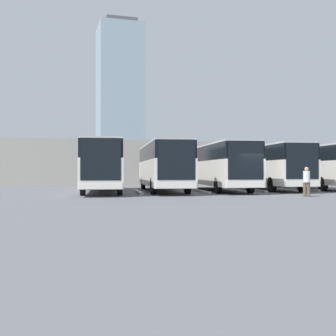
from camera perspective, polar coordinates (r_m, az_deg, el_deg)
name	(u,v)px	position (r m, az deg, el deg)	size (l,w,h in m)	color
ground_plane	(256,195)	(26.35, 11.78, -3.59)	(600.00, 600.00, 0.00)	#5B5B60
bus_0	(312,166)	(36.43, 18.92, 0.27)	(4.19, 12.56, 3.40)	silver
curb_divider_0	(302,189)	(33.74, 17.71, -2.76)	(0.24, 5.21, 0.15)	#9E9E99
bus_1	(267,166)	(33.90, 13.23, 0.31)	(4.19, 12.56, 3.40)	silver
curb_divider_1	(253,190)	(31.30, 11.43, -2.95)	(0.24, 5.21, 0.15)	#9E9E99
bus_2	(219,165)	(31.44, 6.93, 0.36)	(4.19, 12.56, 3.40)	silver
curb_divider_2	(201,191)	(28.98, 4.43, -3.16)	(0.24, 5.21, 0.15)	#9E9E99
bus_3	(163,165)	(30.16, -0.72, 0.39)	(4.19, 12.56, 3.40)	silver
curb_divider_3	(139,192)	(27.90, -3.99, -3.27)	(0.24, 5.21, 0.15)	#9E9E99
bus_4	(102,165)	(29.40, -8.88, 0.42)	(4.19, 12.56, 3.40)	silver
pedestrian	(307,181)	(25.17, 18.26, -1.65)	(0.53, 0.53, 1.69)	brown
station_building	(154,164)	(50.17, -1.89, 0.58)	(42.85, 15.82, 4.64)	#A8A399
office_tower	(120,99)	(184.51, -6.54, 9.24)	(18.68, 18.68, 66.11)	#93A8B7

